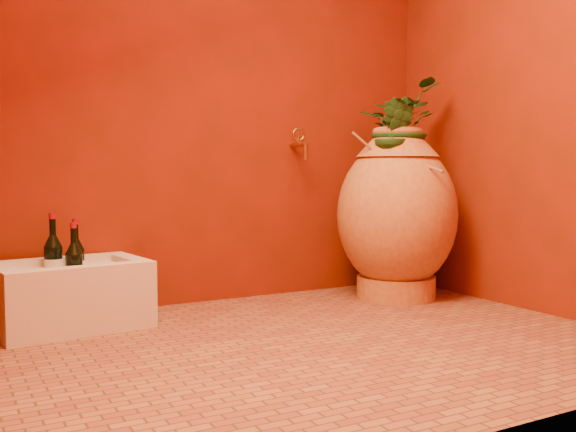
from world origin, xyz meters
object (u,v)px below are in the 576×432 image
stone_basin (71,296)px  wine_bottle_b (76,264)px  amphora (397,214)px  wall_tap (300,143)px  wine_bottle_a (53,262)px  wine_bottle_c (74,268)px

stone_basin → wine_bottle_b: size_ratio=2.15×
amphora → wall_tap: wall_tap is taller
wine_bottle_a → wine_bottle_b: size_ratio=1.09×
wine_bottle_a → wine_bottle_c: 0.17m
amphora → stone_basin: (-1.70, 0.17, -0.32)m
stone_basin → wine_bottle_a: 0.18m
stone_basin → wine_bottle_b: wine_bottle_b is taller
wine_bottle_b → wine_bottle_c: bearing=-104.0°
amphora → wine_bottle_b: size_ratio=2.94×
wine_bottle_c → stone_basin: bearing=93.7°
stone_basin → wine_bottle_c: bearing=-86.3°
stone_basin → wine_bottle_c: wine_bottle_c is taller
amphora → wine_bottle_b: 1.69m
wine_bottle_b → wall_tap: (1.24, 0.09, 0.58)m
wine_bottle_c → wall_tap: bearing=10.2°
amphora → wine_bottle_a: size_ratio=2.70×
stone_basin → wall_tap: bearing=7.1°
amphora → wine_bottle_a: 1.79m
wine_bottle_c → wall_tap: wall_tap is taller
wine_bottle_a → wine_bottle_b: 0.10m
stone_basin → wine_bottle_c: 0.15m
amphora → stone_basin: amphora is taller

